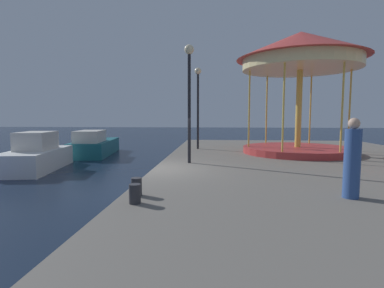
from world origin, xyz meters
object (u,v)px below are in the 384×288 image
motorboat_white (36,156)px  motorboat_teal (95,145)px  lamp_post_near_edge (189,83)px  carousel (300,63)px  bollard_center (135,194)px  person_by_the_water (352,161)px  lamp_post_mid_promenade (198,94)px  bollard_north (137,187)px

motorboat_white → motorboat_teal: motorboat_white is taller
lamp_post_near_edge → carousel: bearing=34.6°
carousel → bollard_center: 11.20m
bollard_center → person_by_the_water: bearing=9.7°
lamp_post_near_edge → bollard_center: 6.08m
lamp_post_near_edge → bollard_center: bearing=-96.8°
lamp_post_near_edge → bollard_center: lamp_post_near_edge is taller
lamp_post_near_edge → bollard_center: size_ratio=11.05×
motorboat_white → lamp_post_near_edge: 8.53m
motorboat_teal → bollard_center: (6.42, -13.26, 0.36)m
motorboat_white → bollard_center: motorboat_white is taller
motorboat_white → carousel: carousel is taller
lamp_post_mid_promenade → bollard_north: (-0.80, -9.71, -2.79)m
lamp_post_mid_promenade → motorboat_white: bearing=-160.8°
motorboat_teal → lamp_post_near_edge: 11.07m
lamp_post_mid_promenade → carousel: bearing=-17.3°
motorboat_teal → carousel: size_ratio=1.00×
motorboat_teal → lamp_post_mid_promenade: (7.10, -2.95, 3.15)m
carousel → bollard_north: bearing=-125.0°
carousel → bollard_north: 10.80m
motorboat_white → bollard_north: size_ratio=11.96×
person_by_the_water → carousel: bearing=82.7°
motorboat_teal → person_by_the_water: 16.67m
carousel → person_by_the_water: bearing=-97.3°
lamp_post_near_edge → motorboat_teal: bearing=131.8°
motorboat_white → motorboat_teal: (0.54, 5.61, -0.04)m
bollard_center → motorboat_teal: bearing=115.8°
motorboat_white → bollard_center: size_ratio=11.96×
lamp_post_near_edge → bollard_north: 5.57m
motorboat_teal → lamp_post_mid_promenade: size_ratio=1.36×
motorboat_teal → bollard_north: (6.29, -12.66, 0.36)m
motorboat_teal → carousel: carousel is taller
lamp_post_mid_promenade → bollard_north: 10.14m
bollard_north → carousel: bearing=55.0°
carousel → person_by_the_water: (-1.02, -8.00, -3.49)m
bollard_north → person_by_the_water: size_ratio=0.23×
bollard_north → person_by_the_water: 4.76m
motorboat_white → lamp_post_near_edge: size_ratio=1.08×
motorboat_teal → lamp_post_mid_promenade: lamp_post_mid_promenade is taller
motorboat_teal → lamp_post_near_edge: lamp_post_near_edge is taller
motorboat_white → carousel: size_ratio=0.80×
motorboat_teal → lamp_post_mid_promenade: bearing=-22.5°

